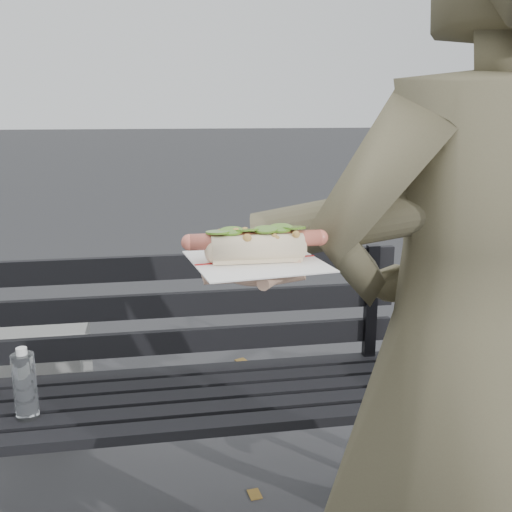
% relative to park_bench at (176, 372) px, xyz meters
% --- Properties ---
extents(park_bench, '(1.50, 0.44, 0.88)m').
position_rel_park_bench_xyz_m(park_bench, '(0.00, 0.00, 0.00)').
color(park_bench, black).
rests_on(park_bench, ground).
extents(person, '(0.71, 0.55, 1.73)m').
position_rel_park_bench_xyz_m(person, '(0.51, -0.79, 0.34)').
color(person, brown).
rests_on(person, ground).
extents(held_hotdog, '(0.63, 0.31, 0.20)m').
position_rel_park_bench_xyz_m(held_hotdog, '(0.30, -0.82, 0.62)').
color(held_hotdog, brown).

